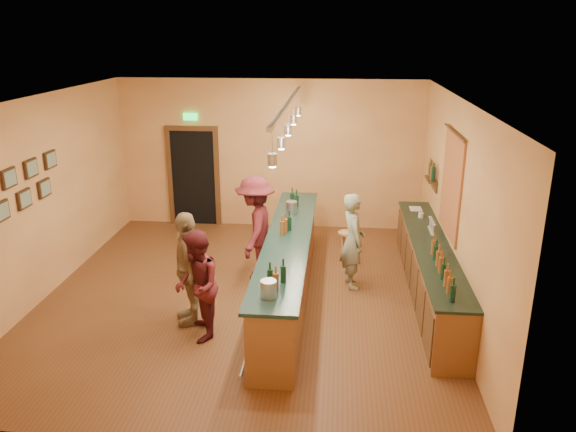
# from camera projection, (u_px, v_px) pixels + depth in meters

# --- Properties ---
(floor) EXTENTS (7.00, 7.00, 0.00)m
(floor) POSITION_uv_depth(u_px,v_px,m) (246.00, 295.00, 9.25)
(floor) COLOR brown
(floor) RESTS_ON ground
(ceiling) EXTENTS (6.50, 7.00, 0.02)m
(ceiling) POSITION_uv_depth(u_px,v_px,m) (241.00, 99.00, 8.23)
(ceiling) COLOR silver
(ceiling) RESTS_ON wall_back
(wall_back) EXTENTS (6.50, 0.02, 3.20)m
(wall_back) POSITION_uv_depth(u_px,v_px,m) (270.00, 155.00, 12.04)
(wall_back) COLOR #BE7B47
(wall_back) RESTS_ON floor
(wall_front) EXTENTS (6.50, 0.02, 3.20)m
(wall_front) POSITION_uv_depth(u_px,v_px,m) (183.00, 308.00, 5.43)
(wall_front) COLOR #BE7B47
(wall_front) RESTS_ON floor
(wall_left) EXTENTS (0.02, 7.00, 3.20)m
(wall_left) POSITION_uv_depth(u_px,v_px,m) (44.00, 197.00, 9.02)
(wall_left) COLOR #BE7B47
(wall_left) RESTS_ON floor
(wall_right) EXTENTS (0.02, 7.00, 3.20)m
(wall_right) POSITION_uv_depth(u_px,v_px,m) (456.00, 208.00, 8.46)
(wall_right) COLOR #BE7B47
(wall_right) RESTS_ON floor
(doorway) EXTENTS (1.15, 0.09, 2.48)m
(doorway) POSITION_uv_depth(u_px,v_px,m) (194.00, 175.00, 12.32)
(doorway) COLOR black
(doorway) RESTS_ON wall_back
(tapestry) EXTENTS (0.03, 1.40, 1.60)m
(tapestry) POSITION_uv_depth(u_px,v_px,m) (451.00, 185.00, 8.76)
(tapestry) COLOR maroon
(tapestry) RESTS_ON wall_right
(bottle_shelf) EXTENTS (0.17, 0.55, 0.54)m
(bottle_shelf) POSITION_uv_depth(u_px,v_px,m) (432.00, 173.00, 10.24)
(bottle_shelf) COLOR #452D14
(bottle_shelf) RESTS_ON wall_right
(picture_grid) EXTENTS (0.06, 2.20, 0.70)m
(picture_grid) POSITION_uv_depth(u_px,v_px,m) (17.00, 189.00, 8.20)
(picture_grid) COLOR #382111
(picture_grid) RESTS_ON wall_left
(back_counter) EXTENTS (0.60, 4.55, 1.27)m
(back_counter) POSITION_uv_depth(u_px,v_px,m) (430.00, 270.00, 9.01)
(back_counter) COLOR brown
(back_counter) RESTS_ON floor
(tasting_bar) EXTENTS (0.74, 5.10, 1.38)m
(tasting_bar) POSITION_uv_depth(u_px,v_px,m) (288.00, 263.00, 8.99)
(tasting_bar) COLOR brown
(tasting_bar) RESTS_ON floor
(pendant_track) EXTENTS (0.11, 4.60, 0.50)m
(pendant_track) POSITION_uv_depth(u_px,v_px,m) (288.00, 114.00, 8.24)
(pendant_track) COLOR silver
(pendant_track) RESTS_ON ceiling
(bartender) EXTENTS (0.53, 0.68, 1.64)m
(bartender) POSITION_uv_depth(u_px,v_px,m) (353.00, 241.00, 9.34)
(bartender) COLOR gray
(bartender) RESTS_ON floor
(customer_a) EXTENTS (0.80, 0.91, 1.59)m
(customer_a) POSITION_uv_depth(u_px,v_px,m) (197.00, 286.00, 7.76)
(customer_a) COLOR #59191E
(customer_a) RESTS_ON floor
(customer_b) EXTENTS (0.73, 1.09, 1.72)m
(customer_b) POSITION_uv_depth(u_px,v_px,m) (188.00, 268.00, 8.18)
(customer_b) COLOR #997A51
(customer_b) RESTS_ON floor
(customer_c) EXTENTS (0.71, 1.20, 1.82)m
(customer_c) POSITION_uv_depth(u_px,v_px,m) (256.00, 228.00, 9.68)
(customer_c) COLOR #59191E
(customer_c) RESTS_ON floor
(bar_stool) EXTENTS (0.30, 0.30, 0.62)m
(bar_stool) POSITION_uv_depth(u_px,v_px,m) (346.00, 239.00, 10.35)
(bar_stool) COLOR #AB704D
(bar_stool) RESTS_ON floor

